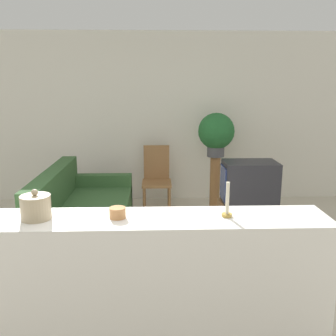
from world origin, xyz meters
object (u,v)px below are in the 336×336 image
at_px(television, 249,183).
at_px(potted_plant, 216,132).
at_px(couch, 83,216).
at_px(wooden_chair, 157,176).
at_px(decorative_bowl, 36,207).

distance_m(television, potted_plant, 1.21).
distance_m(couch, potted_plant, 2.31).
bearing_deg(wooden_chair, decorative_bowl, -103.79).
relative_size(couch, wooden_chair, 1.97).
bearing_deg(potted_plant, decorative_bowl, -117.97).
bearing_deg(television, couch, -179.30).
bearing_deg(wooden_chair, television, -44.75).
bearing_deg(television, wooden_chair, 135.25).
xyz_separation_m(couch, potted_plant, (1.81, 1.11, 0.89)).
height_order(television, potted_plant, potted_plant).
relative_size(couch, decorative_bowl, 9.46).
xyz_separation_m(potted_plant, decorative_bowl, (-1.69, -3.18, -0.07)).
height_order(television, decorative_bowl, decorative_bowl).
height_order(couch, wooden_chair, wooden_chair).
height_order(couch, potted_plant, potted_plant).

